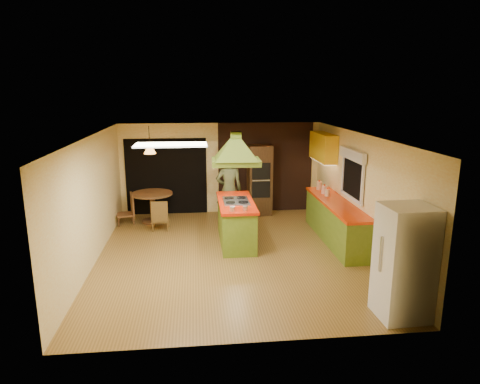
{
  "coord_description": "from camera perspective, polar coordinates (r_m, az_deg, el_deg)",
  "views": [
    {
      "loc": [
        -0.7,
        -8.43,
        3.39
      ],
      "look_at": [
        0.28,
        0.82,
        1.15
      ],
      "focal_mm": 32.0,
      "sensor_mm": 36.0,
      "label": 1
    }
  ],
  "objects": [
    {
      "name": "fluor_panel",
      "position": [
        7.3,
        -9.2,
        6.24
      ],
      "size": [
        1.2,
        0.6,
        0.03
      ],
      "primitive_type": "cube",
      "color": "white",
      "rests_on": "ceiling_plane"
    },
    {
      "name": "canister_large",
      "position": [
        10.98,
        10.51,
        0.85
      ],
      "size": [
        0.16,
        0.16,
        0.2
      ],
      "primitive_type": "cylinder",
      "rotation": [
        0.0,
        0.0,
        -0.16
      ],
      "color": "beige",
      "rests_on": "right_counter"
    },
    {
      "name": "ground",
      "position": [
        9.11,
        -1.22,
        -8.3
      ],
      "size": [
        6.5,
        6.5,
        0.0
      ],
      "primitive_type": "plane",
      "color": "olive",
      "rests_on": "ground"
    },
    {
      "name": "pendant_lamp",
      "position": [
        11.07,
        -11.93,
        5.52
      ],
      "size": [
        0.32,
        0.32,
        0.19
      ],
      "primitive_type": "cone",
      "rotation": [
        0.0,
        0.0,
        -0.05
      ],
      "color": "#FF9E3F",
      "rests_on": "ceiling_plane"
    },
    {
      "name": "refrigerator",
      "position": [
        6.91,
        21.06,
        -8.76
      ],
      "size": [
        0.75,
        0.71,
        1.75
      ],
      "primitive_type": "cube",
      "rotation": [
        0.0,
        0.0,
        0.04
      ],
      "color": "white",
      "rests_on": "ground"
    },
    {
      "name": "canister_small",
      "position": [
        10.35,
        11.57,
        -0.09
      ],
      "size": [
        0.12,
        0.12,
        0.16
      ],
      "primitive_type": "cylinder",
      "rotation": [
        0.0,
        0.0,
        -0.03
      ],
      "color": "#F7E9C6",
      "rests_on": "right_counter"
    },
    {
      "name": "nook_opening",
      "position": [
        11.92,
        -9.78,
        2.03
      ],
      "size": [
        2.2,
        0.03,
        2.1
      ],
      "primitive_type": "cube",
      "color": "black",
      "rests_on": "ground"
    },
    {
      "name": "range_hood",
      "position": [
        9.26,
        -0.55,
        6.47
      ],
      "size": [
        1.07,
        0.78,
        0.8
      ],
      "rotation": [
        0.0,
        0.0,
        -0.03
      ],
      "color": "#5B761D",
      "rests_on": "ceiling_plane"
    },
    {
      "name": "chair_left",
      "position": [
        11.36,
        -15.12,
        -2.19
      ],
      "size": [
        0.54,
        0.54,
        0.8
      ],
      "primitive_type": null,
      "rotation": [
        0.0,
        0.0,
        -1.3
      ],
      "color": "brown",
      "rests_on": "ground"
    },
    {
      "name": "man",
      "position": [
        10.79,
        -1.47,
        0.3
      ],
      "size": [
        0.71,
        0.5,
        1.84
      ],
      "primitive_type": "imported",
      "rotation": [
        0.0,
        0.0,
        3.23
      ],
      "color": "#464C28",
      "rests_on": "ground"
    },
    {
      "name": "brick_panel",
      "position": [
        12.01,
        3.4,
        3.26
      ],
      "size": [
        2.64,
        0.03,
        2.5
      ],
      "primitive_type": "cube",
      "color": "#381E14",
      "rests_on": "ground"
    },
    {
      "name": "dining_table",
      "position": [
        11.33,
        -11.6,
        -1.24
      ],
      "size": [
        1.05,
        1.05,
        0.78
      ],
      "rotation": [
        0.0,
        0.0,
        0.03
      ],
      "color": "brown",
      "rests_on": "ground"
    },
    {
      "name": "canister_medium",
      "position": [
        10.57,
        11.17,
        0.3
      ],
      "size": [
        0.14,
        0.14,
        0.19
      ],
      "primitive_type": "cylinder",
      "rotation": [
        0.0,
        0.0,
        0.03
      ],
      "color": "beige",
      "rests_on": "right_counter"
    },
    {
      "name": "upper_cabinets",
      "position": [
        11.21,
        11.03,
        5.92
      ],
      "size": [
        0.34,
        1.4,
        0.7
      ],
      "primitive_type": "cube",
      "color": "yellow",
      "rests_on": "room_walls"
    },
    {
      "name": "room_walls",
      "position": [
        8.72,
        -1.26,
        -0.66
      ],
      "size": [
        5.5,
        6.5,
        6.5
      ],
      "color": "#FAEDB3",
      "rests_on": "ground"
    },
    {
      "name": "wall_oven",
      "position": [
        11.76,
        2.61,
        1.61
      ],
      "size": [
        0.65,
        0.62,
        1.92
      ],
      "rotation": [
        0.0,
        0.0,
        0.03
      ],
      "color": "#4F3319",
      "rests_on": "ground"
    },
    {
      "name": "kitchen_island",
      "position": [
        9.64,
        -0.53,
        -3.97
      ],
      "size": [
        0.78,
        1.94,
        0.98
      ],
      "rotation": [
        0.0,
        0.0,
        -0.0
      ],
      "color": "olive",
      "rests_on": "ground"
    },
    {
      "name": "window_right",
      "position": [
        9.6,
        14.81,
        3.38
      ],
      "size": [
        0.12,
        1.35,
        1.06
      ],
      "color": "black",
      "rests_on": "room_walls"
    },
    {
      "name": "chair_near",
      "position": [
        10.73,
        -10.54,
        -2.98
      ],
      "size": [
        0.43,
        0.43,
        0.76
      ],
      "primitive_type": null,
      "rotation": [
        0.0,
        0.0,
        3.11
      ],
      "color": "brown",
      "rests_on": "ground"
    },
    {
      "name": "ceiling_plane",
      "position": [
        8.5,
        -1.3,
        7.53
      ],
      "size": [
        6.5,
        6.5,
        0.0
      ],
      "primitive_type": "plane",
      "rotation": [
        3.14,
        0.0,
        0.0
      ],
      "color": "silver",
      "rests_on": "room_walls"
    },
    {
      "name": "right_counter",
      "position": [
        10.0,
        12.63,
        -3.82
      ],
      "size": [
        0.62,
        3.05,
        0.92
      ],
      "color": "olive",
      "rests_on": "ground"
    }
  ]
}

